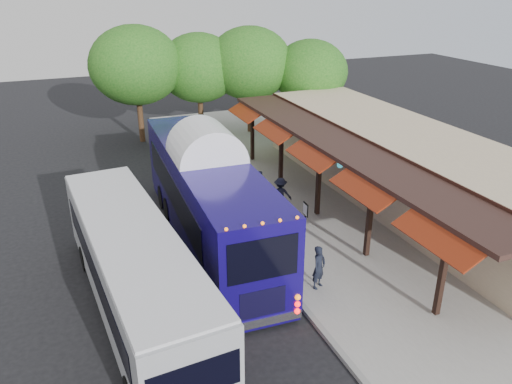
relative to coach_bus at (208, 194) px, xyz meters
name	(u,v)px	position (x,y,z in m)	size (l,w,h in m)	color
ground	(278,280)	(1.45, -3.73, -2.18)	(90.00, 90.00, 0.00)	black
sidewalk	(340,212)	(6.45, 0.27, -2.11)	(10.00, 40.00, 0.15)	#9E9B93
curb	(241,230)	(1.50, 0.27, -2.11)	(0.20, 40.00, 0.16)	gray
station_shelter	(403,167)	(9.83, 0.27, -0.33)	(8.15, 20.00, 3.60)	tan
coach_bus	(208,194)	(0.00, 0.00, 0.00)	(3.16, 12.79, 4.06)	#130860
city_bus	(134,267)	(-3.61, -3.64, -0.49)	(3.32, 11.53, 3.06)	#979A9F
ped_a	(319,267)	(2.47, -4.88, -1.22)	(0.59, 0.39, 1.62)	black
ped_b	(257,190)	(2.93, 1.88, -1.07)	(0.94, 0.73, 1.92)	black
ped_c	(249,193)	(2.58, 2.03, -1.21)	(0.96, 0.40, 1.64)	black
ped_d	(280,194)	(3.88, 1.38, -1.23)	(1.04, 0.60, 1.61)	black
sign_board	(305,210)	(4.23, -0.47, -1.30)	(0.08, 0.49, 1.07)	black
tree_left	(199,68)	(4.09, 15.08, 2.43)	(5.40, 5.40, 6.91)	#382314
tree_mid	(250,63)	(7.34, 14.01, 2.69)	(5.71, 5.71, 7.30)	#382314
tree_right	(310,72)	(11.08, 12.38, 2.13)	(5.05, 5.05, 6.47)	#382314
tree_far	(136,65)	(-0.07, 15.00, 2.86)	(5.90, 5.90, 7.55)	#382314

